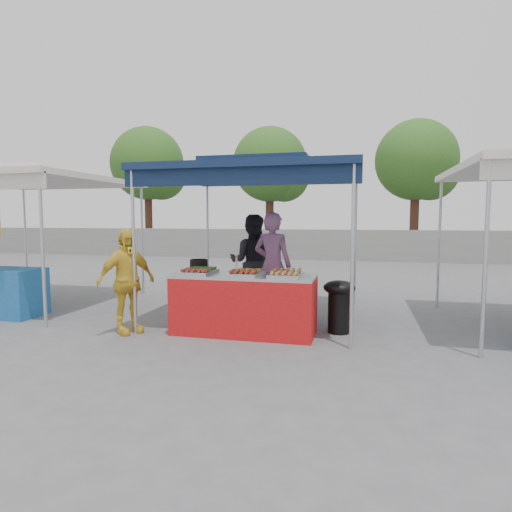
% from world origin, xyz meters
% --- Properties ---
extents(ground_plane, '(80.00, 80.00, 0.00)m').
position_xyz_m(ground_plane, '(0.00, 0.00, 0.00)').
color(ground_plane, '#5C5C5F').
extents(back_wall, '(40.00, 0.25, 1.20)m').
position_xyz_m(back_wall, '(0.00, 11.00, 0.60)').
color(back_wall, gray).
rests_on(back_wall, ground_plane).
extents(main_canopy, '(3.20, 3.20, 2.57)m').
position_xyz_m(main_canopy, '(0.00, 0.97, 2.37)').
color(main_canopy, silver).
rests_on(main_canopy, ground_plane).
extents(neighbor_stall_left, '(3.20, 3.20, 2.57)m').
position_xyz_m(neighbor_stall_left, '(-4.50, 0.57, 1.60)').
color(neighbor_stall_left, silver).
rests_on(neighbor_stall_left, ground_plane).
extents(tree_0, '(3.58, 3.53, 6.06)m').
position_xyz_m(tree_0, '(-8.42, 13.42, 4.14)').
color(tree_0, '#422519').
rests_on(tree_0, ground_plane).
extents(tree_1, '(3.37, 3.29, 5.65)m').
position_xyz_m(tree_1, '(-2.21, 12.89, 3.86)').
color(tree_1, '#422519').
rests_on(tree_1, ground_plane).
extents(tree_2, '(3.39, 3.31, 5.69)m').
position_xyz_m(tree_2, '(3.91, 13.09, 3.89)').
color(tree_2, '#422519').
rests_on(tree_2, ground_plane).
extents(vendor_table, '(2.00, 0.80, 0.85)m').
position_xyz_m(vendor_table, '(0.00, -0.10, 0.43)').
color(vendor_table, red).
rests_on(vendor_table, ground_plane).
extents(food_tray_fl, '(0.42, 0.30, 0.07)m').
position_xyz_m(food_tray_fl, '(-0.64, -0.34, 0.88)').
color(food_tray_fl, silver).
rests_on(food_tray_fl, vendor_table).
extents(food_tray_fm, '(0.42, 0.30, 0.07)m').
position_xyz_m(food_tray_fm, '(0.04, -0.34, 0.88)').
color(food_tray_fm, silver).
rests_on(food_tray_fm, vendor_table).
extents(food_tray_fr, '(0.42, 0.30, 0.07)m').
position_xyz_m(food_tray_fr, '(0.61, -0.34, 0.88)').
color(food_tray_fr, silver).
rests_on(food_tray_fr, vendor_table).
extents(food_tray_bl, '(0.42, 0.30, 0.07)m').
position_xyz_m(food_tray_bl, '(-0.66, -0.03, 0.88)').
color(food_tray_bl, silver).
rests_on(food_tray_bl, vendor_table).
extents(food_tray_bm, '(0.42, 0.30, 0.07)m').
position_xyz_m(food_tray_bm, '(0.03, -0.01, 0.88)').
color(food_tray_bm, silver).
rests_on(food_tray_bm, vendor_table).
extents(food_tray_br, '(0.42, 0.30, 0.07)m').
position_xyz_m(food_tray_br, '(0.60, -0.01, 0.88)').
color(food_tray_br, silver).
rests_on(food_tray_br, vendor_table).
extents(cooking_pot, '(0.27, 0.27, 0.16)m').
position_xyz_m(cooking_pot, '(-0.83, 0.26, 0.93)').
color(cooking_pot, black).
rests_on(cooking_pot, vendor_table).
extents(skewer_cup, '(0.08, 0.08, 0.09)m').
position_xyz_m(skewer_cup, '(-0.07, -0.25, 0.90)').
color(skewer_cup, silver).
rests_on(skewer_cup, vendor_table).
extents(wok_burner, '(0.45, 0.45, 0.76)m').
position_xyz_m(wok_burner, '(1.31, 0.24, 0.45)').
color(wok_burner, black).
rests_on(wok_burner, ground_plane).
extents(crate_left, '(0.46, 0.33, 0.28)m').
position_xyz_m(crate_left, '(-0.31, 0.59, 0.14)').
color(crate_left, '#143EA7').
rests_on(crate_left, ground_plane).
extents(crate_right, '(0.45, 0.32, 0.27)m').
position_xyz_m(crate_right, '(0.41, 0.64, 0.14)').
color(crate_right, '#143EA7').
rests_on(crate_right, ground_plane).
extents(crate_stacked, '(0.45, 0.31, 0.27)m').
position_xyz_m(crate_stacked, '(0.41, 0.64, 0.41)').
color(crate_stacked, '#143EA7').
rests_on(crate_stacked, crate_right).
extents(vendor_woman, '(0.71, 0.54, 1.75)m').
position_xyz_m(vendor_woman, '(0.22, 0.85, 0.87)').
color(vendor_woman, '#8D5984').
rests_on(vendor_woman, ground_plane).
extents(helper_man, '(0.89, 0.73, 1.71)m').
position_xyz_m(helper_man, '(-0.30, 1.52, 0.86)').
color(helper_man, black).
rests_on(helper_man, ground_plane).
extents(customer_person, '(0.76, 0.94, 1.50)m').
position_xyz_m(customer_person, '(-1.63, -0.49, 0.75)').
color(customer_person, yellow).
rests_on(customer_person, ground_plane).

